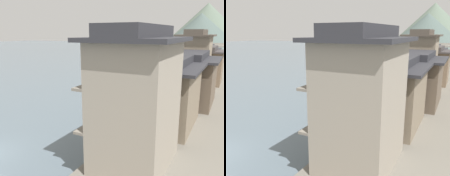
{
  "view_description": "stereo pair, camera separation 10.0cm",
  "coord_description": "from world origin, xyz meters",
  "views": [
    {
      "loc": [
        15.54,
        -9.9,
        8.86
      ],
      "look_at": [
        2.23,
        15.89,
        2.06
      ],
      "focal_mm": 37.92,
      "sensor_mm": 36.0,
      "label": 1
    },
    {
      "loc": [
        15.63,
        -9.85,
        8.86
      ],
      "look_at": [
        2.23,
        15.89,
        2.06
      ],
      "focal_mm": 37.92,
      "sensor_mm": 36.0,
      "label": 2
    }
  ],
  "objects": [
    {
      "name": "hill_far_centre",
      "position": [
        0.65,
        131.29,
        12.21
      ],
      "size": [
        50.45,
        50.45,
        24.43
      ],
      "primitive_type": "cone",
      "color": "#5B6B5B",
      "rests_on": "ground"
    },
    {
      "name": "boat_moored_third",
      "position": [
        -1.53,
        32.42,
        0.18
      ],
      "size": [
        4.64,
        4.81,
        0.56
      ],
      "color": "brown",
      "rests_on": "ground"
    },
    {
      "name": "boat_moored_nearest",
      "position": [
        6.27,
        45.94,
        0.22
      ],
      "size": [
        1.19,
        4.8,
        0.66
      ],
      "color": "brown",
      "rests_on": "ground"
    },
    {
      "name": "house_waterfront_end",
      "position": [
        10.52,
        38.68,
        3.59
      ],
      "size": [
        5.52,
        5.81,
        6.14
      ],
      "color": "gray",
      "rests_on": "riverbank_right"
    },
    {
      "name": "house_waterfront_nearest",
      "position": [
        10.44,
        3.29,
        4.88
      ],
      "size": [
        5.38,
        6.58,
        8.74
      ],
      "color": "gray",
      "rests_on": "riverbank_right"
    },
    {
      "name": "mooring_post_dock_near",
      "position": [
        7.89,
        2.7,
        1.01
      ],
      "size": [
        0.2,
        0.2,
        0.87
      ],
      "primitive_type": "cylinder",
      "color": "#473828",
      "rests_on": "riverbank_right"
    },
    {
      "name": "boat_moored_second",
      "position": [
        5.57,
        12.71,
        0.23
      ],
      "size": [
        1.51,
        5.82,
        0.71
      ],
      "color": "brown",
      "rests_on": "ground"
    },
    {
      "name": "boat_moored_far",
      "position": [
        2.76,
        41.19,
        0.25
      ],
      "size": [
        4.4,
        3.16,
        0.71
      ],
      "color": "brown",
      "rests_on": "ground"
    },
    {
      "name": "house_waterfront_tall",
      "position": [
        11.07,
        18.73,
        3.57
      ],
      "size": [
        6.63,
        7.96,
        6.14
      ],
      "color": "brown",
      "rests_on": "riverbank_right"
    },
    {
      "name": "stone_bridge",
      "position": [
        0.0,
        75.46,
        3.72
      ],
      "size": [
        28.62,
        2.4,
        5.56
      ],
      "color": "gray",
      "rests_on": "ground"
    },
    {
      "name": "mooring_post_dock_mid",
      "position": [
        7.89,
        12.27,
        0.96
      ],
      "size": [
        0.2,
        0.2,
        0.76
      ],
      "primitive_type": "cylinder",
      "color": "#473828",
      "rests_on": "riverbank_right"
    },
    {
      "name": "house_waterfront_second",
      "position": [
        10.61,
        10.77,
        3.57
      ],
      "size": [
        5.71,
        8.03,
        6.14
      ],
      "color": "#7F705B",
      "rests_on": "riverbank_right"
    },
    {
      "name": "boat_midriver_drifting",
      "position": [
        -3.96,
        23.19,
        0.27
      ],
      "size": [
        3.52,
        3.07,
        0.74
      ],
      "color": "brown",
      "rests_on": "ground"
    },
    {
      "name": "house_waterfront_narrow",
      "position": [
        10.4,
        26.23,
        4.89
      ],
      "size": [
        5.31,
        5.85,
        8.74
      ],
      "color": "gray",
      "rests_on": "riverbank_right"
    },
    {
      "name": "mooring_post_dock_far",
      "position": [
        7.89,
        23.43,
        0.99
      ],
      "size": [
        0.2,
        0.2,
        0.83
      ],
      "primitive_type": "cylinder",
      "color": "#473828",
      "rests_on": "riverbank_right"
    },
    {
      "name": "house_waterfront_far",
      "position": [
        11.16,
        32.51,
        3.57
      ],
      "size": [
        6.8,
        7.5,
        6.14
      ],
      "color": "#75604C",
      "rests_on": "riverbank_right"
    },
    {
      "name": "hill_far_west",
      "position": [
        -0.87,
        118.92,
        9.23
      ],
      "size": [
        42.4,
        42.4,
        18.45
      ],
      "primitive_type": "cone",
      "color": "#4C5B56",
      "rests_on": "ground"
    }
  ]
}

